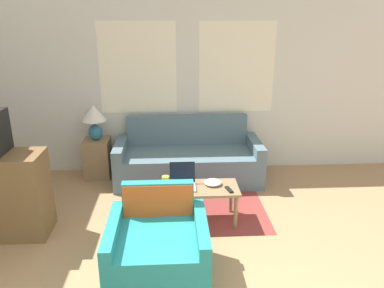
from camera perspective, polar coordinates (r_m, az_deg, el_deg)
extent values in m
cube|color=silver|center=(5.56, 0.20, 9.00)|extent=(6.70, 0.05, 2.60)
cube|color=white|center=(5.50, -8.27, 11.34)|extent=(1.10, 0.01, 1.30)
cube|color=white|center=(5.57, 6.81, 11.49)|extent=(1.10, 0.01, 1.30)
cube|color=brown|center=(4.95, 0.23, -8.19)|extent=(1.72, 1.85, 0.01)
cube|color=slate|center=(5.37, -0.55, -3.40)|extent=(1.77, 0.84, 0.44)
cube|color=slate|center=(5.63, -0.73, 0.08)|extent=(1.77, 0.12, 0.88)
cube|color=slate|center=(5.39, -10.75, -2.82)|extent=(0.14, 0.84, 0.59)
cube|color=slate|center=(5.47, 9.49, -2.41)|extent=(0.14, 0.84, 0.59)
cube|color=teal|center=(3.49, -5.17, -16.76)|extent=(0.67, 0.83, 0.46)
cube|color=teal|center=(3.71, -5.08, -11.35)|extent=(0.67, 0.10, 0.79)
cube|color=teal|center=(3.50, -11.79, -15.89)|extent=(0.10, 0.83, 0.58)
cube|color=teal|center=(3.46, 1.44, -15.80)|extent=(0.10, 0.83, 0.58)
cube|color=#D1511E|center=(3.62, -5.15, -10.49)|extent=(0.65, 0.01, 0.57)
cube|color=#937551|center=(5.65, -14.17, -2.12)|extent=(0.37, 0.37, 0.57)
ellipsoid|color=teal|center=(5.52, -14.50, 1.74)|extent=(0.19, 0.19, 0.23)
cylinder|color=tan|center=(5.48, -14.63, 3.17)|extent=(0.02, 0.02, 0.06)
cone|color=white|center=(5.45, -14.75, 4.63)|extent=(0.34, 0.34, 0.23)
cube|color=#8E704C|center=(4.26, 0.70, -6.79)|extent=(0.95, 0.45, 0.03)
cylinder|color=#8E704C|center=(4.20, -5.06, -10.56)|extent=(0.04, 0.04, 0.40)
cylinder|color=#8E704C|center=(4.26, 6.68, -10.21)|extent=(0.04, 0.04, 0.40)
cylinder|color=#8E704C|center=(4.51, -4.94, -8.36)|extent=(0.04, 0.04, 0.40)
cylinder|color=#8E704C|center=(4.56, 5.94, -8.07)|extent=(0.04, 0.04, 0.40)
cube|color=#B7B7BC|center=(4.23, -1.41, -6.65)|extent=(0.29, 0.24, 0.02)
cube|color=black|center=(4.31, -1.49, -4.30)|extent=(0.29, 0.07, 0.23)
cylinder|color=gold|center=(4.35, -4.04, -5.45)|extent=(0.09, 0.09, 0.09)
ellipsoid|color=white|center=(4.32, 3.21, -5.86)|extent=(0.20, 0.20, 0.05)
cube|color=black|center=(4.20, 5.66, -6.92)|extent=(0.08, 0.16, 0.02)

